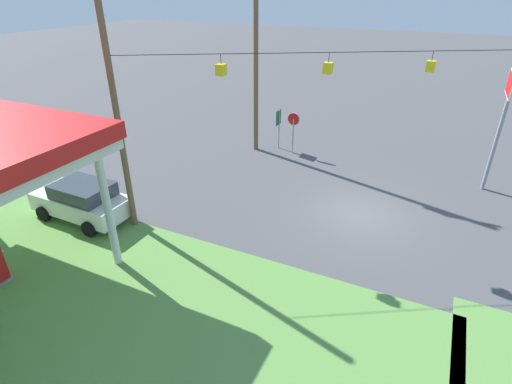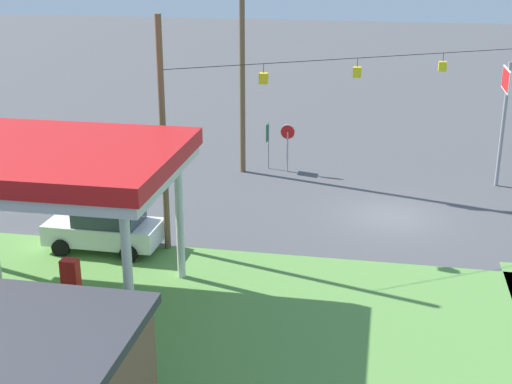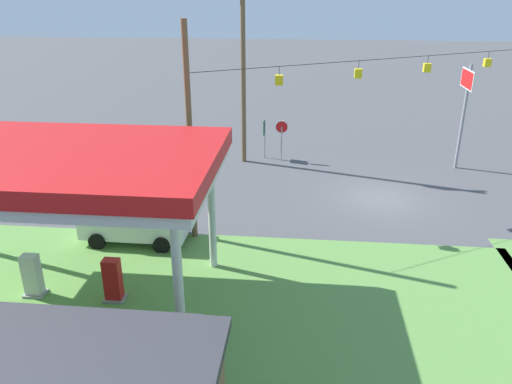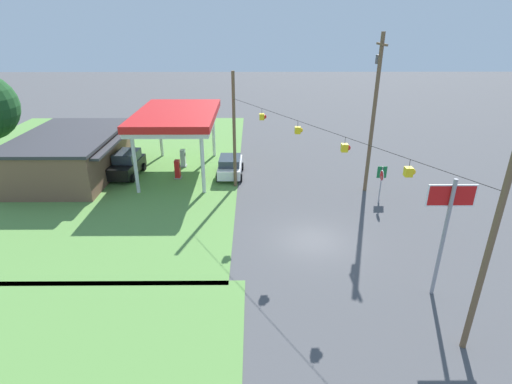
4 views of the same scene
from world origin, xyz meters
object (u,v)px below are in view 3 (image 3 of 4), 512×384
fuel_pump_near (113,281)px  stop_sign_overhead (466,96)px  route_sign (264,131)px  stop_sign_roadside (282,132)px  car_at_pumps_front (137,221)px  fuel_pump_far (33,277)px  gas_station_canopy (54,166)px  car_at_pumps_rear (26,363)px  utility_pole_main (242,54)px

fuel_pump_near → stop_sign_overhead: size_ratio=0.26×
route_sign → stop_sign_roadside: bearing=162.0°
car_at_pumps_front → fuel_pump_far: bearing=63.2°
gas_station_canopy → route_sign: gas_station_canopy is taller
gas_station_canopy → fuel_pump_near: size_ratio=6.44×
car_at_pumps_rear → stop_sign_overhead: 25.17m
stop_sign_overhead → fuel_pump_near: bearing=44.7°
stop_sign_roadside → utility_pole_main: (2.29, 0.42, 4.56)m
route_sign → utility_pole_main: (1.21, 0.77, 4.67)m
stop_sign_roadside → route_sign: size_ratio=1.04×
stop_sign_roadside → utility_pole_main: size_ratio=0.22×
car_at_pumps_rear → stop_sign_overhead: stop_sign_overhead is taller
fuel_pump_near → stop_sign_overhead: 21.60m
gas_station_canopy → utility_pole_main: bearing=-105.0°
fuel_pump_far → utility_pole_main: bearing=-110.0°
gas_station_canopy → utility_pole_main: size_ratio=0.89×
utility_pole_main → stop_sign_roadside: bearing=-169.7°
fuel_pump_near → stop_sign_roadside: size_ratio=0.63×
fuel_pump_near → car_at_pumps_rear: bearing=81.5°
stop_sign_overhead → route_sign: 11.65m
gas_station_canopy → route_sign: (-5.22, -15.71, -3.10)m
stop_sign_roadside → car_at_pumps_rear: bearing=-105.7°
stop_sign_overhead → route_sign: size_ratio=2.50×
gas_station_canopy → stop_sign_roadside: (-6.30, -15.36, -3.00)m
gas_station_canopy → route_sign: bearing=-108.4°
gas_station_canopy → utility_pole_main: 15.55m
fuel_pump_far → stop_sign_roadside: bearing=-116.7°
stop_sign_overhead → utility_pole_main: bearing=0.3°
gas_station_canopy → car_at_pumps_front: gas_station_canopy is taller
gas_station_canopy → stop_sign_overhead: (-16.56, -15.00, -0.55)m
car_at_pumps_front → car_at_pumps_rear: size_ratio=0.98×
gas_station_canopy → fuel_pump_far: (1.42, -0.00, -4.06)m
car_at_pumps_front → stop_sign_roadside: (-5.44, -11.02, 0.92)m
fuel_pump_near → fuel_pump_far: bearing=0.0°
gas_station_canopy → stop_sign_overhead: 22.35m
fuel_pump_far → route_sign: bearing=-112.9°
route_sign → gas_station_canopy: bearing=71.6°
fuel_pump_far → car_at_pumps_rear: bearing=116.8°
car_at_pumps_rear → stop_sign_overhead: size_ratio=0.75×
gas_station_canopy → car_at_pumps_front: 5.91m
stop_sign_roadside → stop_sign_overhead: (-10.26, 0.36, 2.45)m
fuel_pump_near → car_at_pumps_rear: size_ratio=0.35×
gas_station_canopy → fuel_pump_far: size_ratio=6.44×
car_at_pumps_rear → fuel_pump_near: bearing=86.0°
fuel_pump_far → stop_sign_overhead: 23.68m
stop_sign_overhead → route_sign: (11.34, -0.71, -2.56)m
fuel_pump_far → route_sign: size_ratio=0.66×
fuel_pump_near → utility_pole_main: (-2.59, -14.94, 5.63)m
stop_sign_overhead → utility_pole_main: (12.54, 0.06, 2.11)m
fuel_pump_far → car_at_pumps_rear: car_at_pumps_rear is taller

